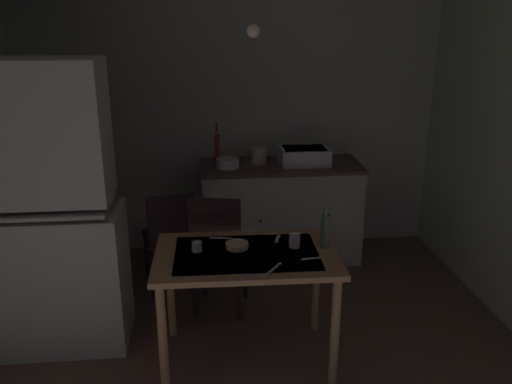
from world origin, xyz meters
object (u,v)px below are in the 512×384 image
at_px(sink_basin, 304,156).
at_px(chair_by_counter, 170,236).
at_px(chair_far_side, 218,253).
at_px(mixing_bowl_counter, 228,163).
at_px(glass_bottle, 326,230).
at_px(serving_bowl_wide, 237,245).
at_px(hand_pump, 217,147).
at_px(teacup_cream, 197,247).
at_px(hutch_cabinet, 39,221).
at_px(dining_table, 247,268).

relative_size(sink_basin, chair_by_counter, 0.50).
bearing_deg(chair_far_side, mixing_bowl_counter, 82.46).
height_order(mixing_bowl_counter, glass_bottle, glass_bottle).
bearing_deg(glass_bottle, chair_far_side, 140.76).
height_order(mixing_bowl_counter, chair_by_counter, mixing_bowl_counter).
bearing_deg(serving_bowl_wide, glass_bottle, -5.22).
bearing_deg(chair_by_counter, mixing_bowl_counter, 44.27).
relative_size(sink_basin, glass_bottle, 1.50).
bearing_deg(hand_pump, teacup_cream, -96.69).
relative_size(hutch_cabinet, hand_pump, 5.03).
height_order(hand_pump, mixing_bowl_counter, hand_pump).
bearing_deg(chair_far_side, dining_table, -74.44).
height_order(dining_table, teacup_cream, teacup_cream).
xyz_separation_m(hand_pump, serving_bowl_wide, (0.08, -1.52, -0.29)).
bearing_deg(mixing_bowl_counter, sink_basin, 4.07).
relative_size(chair_far_side, glass_bottle, 3.34).
distance_m(hand_pump, chair_far_side, 1.17).
xyz_separation_m(chair_far_side, teacup_cream, (-0.15, -0.53, 0.30)).
bearing_deg(sink_basin, dining_table, -112.89).
relative_size(hand_pump, glass_bottle, 1.33).
bearing_deg(glass_bottle, mixing_bowl_counter, 110.70).
bearing_deg(teacup_cream, hand_pump, 83.31).
distance_m(mixing_bowl_counter, teacup_cream, 1.49).
xyz_separation_m(sink_basin, mixing_bowl_counter, (-0.70, -0.05, -0.04)).
bearing_deg(sink_basin, glass_bottle, -95.42).
distance_m(chair_far_side, chair_by_counter, 0.58).
distance_m(hutch_cabinet, mixing_bowl_counter, 1.76).
distance_m(hand_pump, dining_table, 1.67).
distance_m(chair_by_counter, glass_bottle, 1.51).
xyz_separation_m(hand_pump, dining_table, (0.13, -1.61, -0.41)).
distance_m(hutch_cabinet, dining_table, 1.41).
xyz_separation_m(hutch_cabinet, teacup_cream, (1.04, -0.27, -0.11)).
bearing_deg(chair_far_side, hutch_cabinet, -167.44).
relative_size(mixing_bowl_counter, serving_bowl_wide, 1.37).
height_order(serving_bowl_wide, teacup_cream, teacup_cream).
bearing_deg(hand_pump, chair_far_side, -91.96).
distance_m(hand_pump, teacup_cream, 1.58).
bearing_deg(dining_table, glass_bottle, 4.09).
distance_m(dining_table, glass_bottle, 0.56).
xyz_separation_m(hutch_cabinet, chair_by_counter, (0.80, 0.69, -0.44)).
xyz_separation_m(sink_basin, chair_by_counter, (-1.21, -0.55, -0.52)).
height_order(dining_table, glass_bottle, glass_bottle).
relative_size(chair_far_side, serving_bowl_wide, 6.51).
xyz_separation_m(hutch_cabinet, dining_table, (1.35, -0.33, -0.25)).
bearing_deg(dining_table, teacup_cream, 169.24).
height_order(dining_table, chair_far_side, chair_far_side).
xyz_separation_m(chair_far_side, serving_bowl_wide, (0.11, -0.50, 0.28)).
xyz_separation_m(hand_pump, glass_bottle, (0.64, -1.57, -0.19)).
distance_m(chair_far_side, glass_bottle, 0.96).
bearing_deg(serving_bowl_wide, chair_far_side, 102.54).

